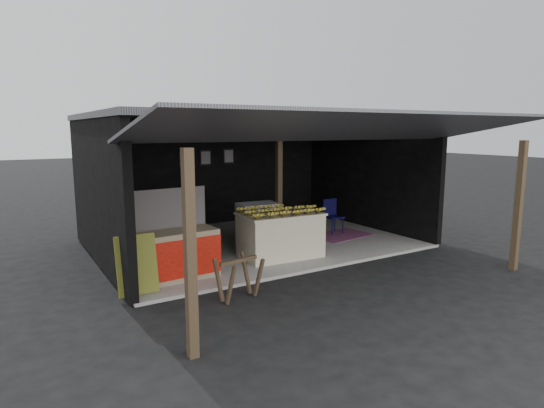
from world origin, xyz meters
TOP-DOWN VIEW (x-y plane):
  - ground at (0.00, 0.00)m, footprint 80.00×80.00m
  - concrete_slab at (0.00, 2.50)m, footprint 7.00×5.00m
  - shophouse at (0.00, 2.82)m, footprint 7.40×7.29m
  - banana_table at (-0.18, 1.08)m, footprint 1.74×1.14m
  - banana_pile at (-0.18, 1.08)m, footprint 1.61×1.03m
  - white_crate at (-0.17, 2.02)m, footprint 0.95×0.69m
  - neighbor_stall at (-2.57, 0.87)m, footprint 1.58×0.78m
  - green_signboard at (-3.33, 0.42)m, footprint 0.65×0.21m
  - sawhorse at (-1.98, -0.53)m, footprint 0.70×0.69m
  - water_barrel at (0.60, 1.24)m, footprint 0.30×0.30m
  - plastic_chair at (2.12, 2.24)m, footprint 0.43×0.43m
  - magenta_rug at (2.14, 1.91)m, footprint 1.62×1.18m
  - picture_frames at (-0.17, 4.89)m, footprint 1.62×0.04m

SIDE VIEW (x-z plane):
  - ground at x=0.00m, z-range 0.00..0.00m
  - concrete_slab at x=0.00m, z-range 0.00..0.06m
  - magenta_rug at x=2.14m, z-range 0.06..0.07m
  - water_barrel at x=0.60m, z-range 0.06..0.51m
  - sawhorse at x=-1.98m, z-range 0.09..0.76m
  - banana_table at x=-0.18m, z-range 0.06..0.99m
  - neighbor_stall at x=-2.57m, z-range -0.26..1.34m
  - green_signboard at x=-3.33m, z-range 0.06..1.03m
  - white_crate at x=-0.17m, z-range 0.06..1.06m
  - plastic_chair at x=2.12m, z-range 0.14..1.01m
  - banana_pile at x=-0.18m, z-range 0.99..1.17m
  - picture_frames at x=-0.17m, z-range 1.70..2.16m
  - shophouse at x=0.00m, z-range 0.59..3.61m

